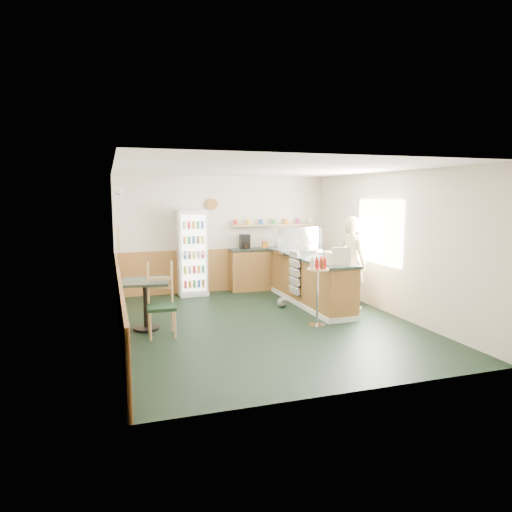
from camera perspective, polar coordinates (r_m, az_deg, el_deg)
name	(u,v)px	position (r m, az deg, el deg)	size (l,w,h in m)	color
ground	(266,323)	(8.20, 1.25, -8.41)	(6.00, 6.00, 0.00)	black
room_envelope	(242,235)	(8.54, -1.78, 2.64)	(5.04, 6.02, 2.72)	beige
service_counter	(310,282)	(9.56, 6.79, -3.31)	(0.68, 3.01, 1.01)	#A86C36
back_counter	(274,266)	(11.05, 2.28, -1.32)	(2.24, 0.42, 1.69)	#A86C36
drinks_fridge	(192,253)	(10.42, -7.99, 0.41)	(0.64, 0.54, 1.94)	white
display_case	(298,240)	(10.05, 5.26, 1.97)	(0.96, 0.50, 0.54)	silver
cash_register	(336,258)	(8.48, 9.98, -0.24)	(0.39, 0.41, 0.23)	beige
shopkeeper	(353,262)	(9.37, 12.00, -0.79)	(0.61, 0.44, 1.84)	tan
condiment_stand	(318,280)	(7.93, 7.73, -3.05)	(0.38, 0.38, 1.18)	silver
newspaper_rack	(295,273)	(9.36, 4.86, -2.12)	(0.09, 0.46, 0.92)	black
cafe_table	(146,295)	(7.92, -13.64, -4.76)	(0.86, 0.86, 0.85)	black
cafe_chair	(161,297)	(7.58, -11.85, -5.06)	(0.46, 0.46, 1.19)	black
dog_doorstop	(282,302)	(9.32, 3.30, -5.77)	(0.19, 0.25, 0.23)	gray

